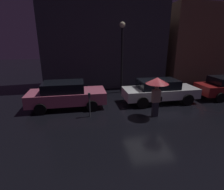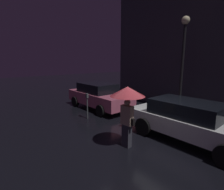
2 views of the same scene
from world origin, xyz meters
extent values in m
plane|color=black|center=(0.00, 0.00, 0.00)|extent=(60.00, 60.00, 0.00)
cube|color=#3D3D47|center=(-1.65, 6.50, 4.21)|extent=(9.89, 3.00, 8.42)
cube|color=#8C664C|center=(8.07, 6.50, 3.37)|extent=(8.01, 3.00, 6.73)
cube|color=#DB6684|center=(-4.58, 1.41, 0.65)|extent=(4.39, 1.82, 0.67)
cube|color=black|center=(-4.75, 1.41, 1.25)|extent=(2.29, 1.59, 0.54)
cylinder|color=black|center=(-3.22, 2.31, 0.31)|extent=(0.63, 0.22, 0.63)
cylinder|color=black|center=(-3.22, 0.52, 0.31)|extent=(0.63, 0.22, 0.63)
cylinder|color=black|center=(-5.94, 2.31, 0.31)|extent=(0.63, 0.22, 0.63)
cylinder|color=black|center=(-5.94, 0.52, 0.31)|extent=(0.63, 0.22, 0.63)
cube|color=silver|center=(1.11, 1.29, 0.64)|extent=(4.63, 1.73, 0.59)
cube|color=black|center=(0.93, 1.29, 1.20)|extent=(2.41, 1.50, 0.53)
cylinder|color=black|center=(2.54, 2.13, 0.34)|extent=(0.69, 0.22, 0.69)
cylinder|color=black|center=(2.54, 0.45, 0.34)|extent=(0.69, 0.22, 0.69)
cylinder|color=black|center=(-0.32, 2.13, 0.34)|extent=(0.69, 0.22, 0.69)
cylinder|color=black|center=(-0.32, 0.45, 0.34)|extent=(0.69, 0.22, 0.69)
cylinder|color=black|center=(4.87, 2.23, 0.31)|extent=(0.63, 0.22, 0.63)
cylinder|color=black|center=(4.87, 0.56, 0.31)|extent=(0.63, 0.22, 0.63)
cube|color=#383842|center=(-0.06, -0.72, 0.39)|extent=(0.30, 0.21, 0.78)
cube|color=#D1B293|center=(-0.06, -0.72, 1.11)|extent=(0.43, 0.22, 0.65)
sphere|color=tan|center=(-0.06, -0.72, 1.54)|extent=(0.21, 0.21, 0.21)
cylinder|color=black|center=(-0.06, -0.72, 1.36)|extent=(0.02, 0.02, 0.77)
cone|color=#B2333D|center=(-0.06, -0.72, 1.90)|extent=(1.13, 1.13, 0.31)
cube|color=black|center=(0.17, -0.72, 0.94)|extent=(0.17, 0.11, 0.22)
cylinder|color=#4C5154|center=(-3.38, -0.18, 0.53)|extent=(0.06, 0.06, 1.06)
cube|color=#4C5154|center=(-3.38, -0.18, 1.17)|extent=(0.12, 0.10, 0.22)
cylinder|color=black|center=(-0.78, 3.89, 2.29)|extent=(0.14, 0.14, 4.58)
sphere|color=#F9EAB7|center=(-0.78, 3.89, 4.78)|extent=(0.40, 0.40, 0.40)
camera|label=1|loc=(-3.71, -8.55, 3.81)|focal=28.00mm
camera|label=2|loc=(3.81, -4.62, 2.87)|focal=28.00mm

